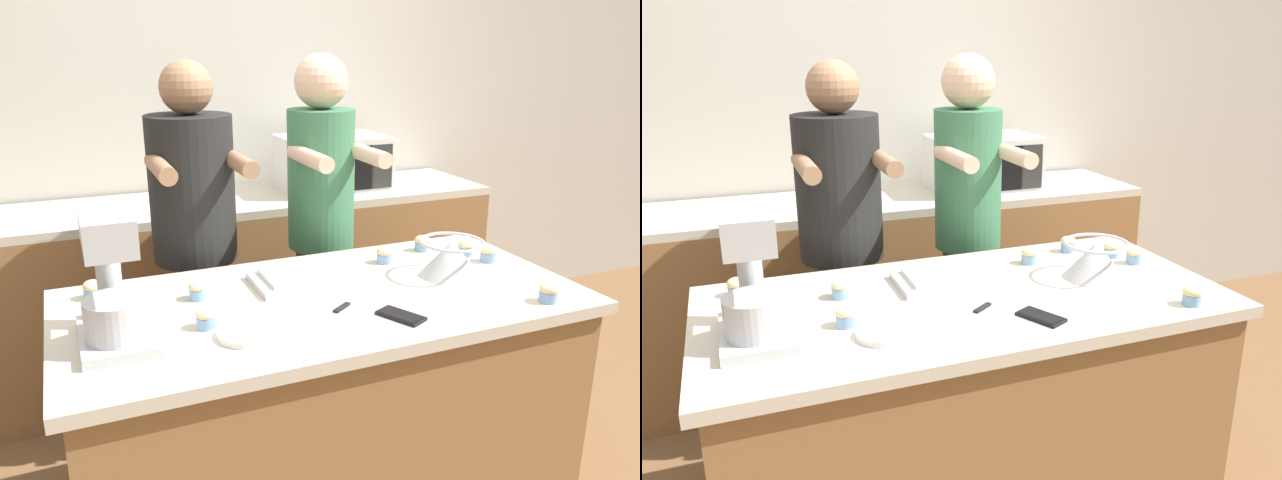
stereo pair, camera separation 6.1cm
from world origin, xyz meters
TOP-DOWN VIEW (x-y plane):
  - back_wall at (0.00, 1.62)m, footprint 10.00×0.06m
  - island_counter at (0.00, 0.00)m, footprint 1.69×0.82m
  - back_counter at (0.00, 1.27)m, footprint 2.80×0.60m
  - person_left at (-0.28, 0.64)m, footprint 0.35×0.51m
  - person_right at (0.26, 0.64)m, footprint 0.30×0.48m
  - stand_mixer at (-0.65, -0.08)m, footprint 0.20×0.30m
  - mixing_bowl at (0.48, 0.00)m, footprint 0.23×0.23m
  - baking_tray at (0.02, 0.14)m, footprint 0.42×0.23m
  - microwave_oven at (0.59, 1.27)m, footprint 0.55×0.39m
  - cell_phone at (0.14, -0.24)m, footprint 0.13×0.16m
  - small_plate at (-0.32, -0.18)m, footprint 0.17×0.17m
  - knife at (0.05, -0.08)m, footprint 0.19×0.14m
  - cupcake_0 at (0.54, 0.28)m, footprint 0.06×0.06m
  - cupcake_1 at (0.70, 0.08)m, footprint 0.06×0.06m
  - cupcake_2 at (0.64, -0.32)m, footprint 0.06×0.06m
  - cupcake_3 at (0.67, 0.17)m, footprint 0.06×0.06m
  - cupcake_4 at (-0.70, 0.27)m, footprint 0.06×0.06m
  - cupcake_5 at (-0.41, -0.09)m, footprint 0.06×0.06m
  - cupcake_6 at (-0.38, 0.14)m, footprint 0.06×0.06m
  - cupcake_7 at (0.34, 0.21)m, footprint 0.06×0.06m

SIDE VIEW (x-z plane):
  - island_counter at x=0.00m, z-range 0.00..0.90m
  - back_counter at x=0.00m, z-range 0.00..0.94m
  - person_left at x=-0.28m, z-range 0.04..1.67m
  - person_right at x=0.26m, z-range 0.07..1.72m
  - knife at x=0.05m, z-range 0.90..0.91m
  - cell_phone at x=0.14m, z-range 0.90..0.91m
  - small_plate at x=-0.32m, z-range 0.90..0.92m
  - baking_tray at x=0.02m, z-range 0.90..0.94m
  - cupcake_0 at x=0.54m, z-range 0.90..0.96m
  - cupcake_1 at x=0.70m, z-range 0.90..0.96m
  - cupcake_2 at x=0.64m, z-range 0.90..0.96m
  - cupcake_3 at x=0.67m, z-range 0.90..0.96m
  - cupcake_4 at x=-0.70m, z-range 0.90..0.96m
  - cupcake_5 at x=-0.41m, z-range 0.90..0.96m
  - cupcake_6 at x=-0.38m, z-range 0.90..0.96m
  - cupcake_7 at x=0.34m, z-range 0.90..0.96m
  - mixing_bowl at x=0.48m, z-range 0.90..1.03m
  - stand_mixer at x=-0.65m, z-range 0.88..1.25m
  - microwave_oven at x=0.59m, z-range 0.94..1.22m
  - back_wall at x=0.00m, z-range 0.00..2.70m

